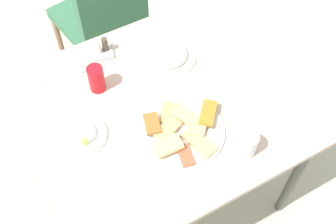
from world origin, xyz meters
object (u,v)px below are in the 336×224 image
paper_napkin (63,75)px  salad_plate_rice (82,134)px  condiment_caddy (102,49)px  salad_plate_greens (171,55)px  dining_chair (104,13)px  dining_table (160,116)px  soda_can (96,79)px  spoon (61,72)px  drinking_glass (247,144)px  pide_platter (182,131)px  fork (64,78)px

paper_napkin → salad_plate_rice: bearing=-98.1°
condiment_caddy → salad_plate_greens: bearing=-35.1°
dining_chair → salad_plate_rice: (-0.42, -0.79, 0.22)m
dining_table → soda_can: soda_can is taller
dining_chair → soda_can: bearing=-114.4°
dining_table → spoon: size_ratio=5.60×
salad_plate_greens → condiment_caddy: condiment_caddy is taller
dining_chair → salad_plate_rice: size_ratio=4.70×
dining_table → condiment_caddy: 0.39m
soda_can → condiment_caddy: (0.10, 0.17, -0.04)m
soda_can → dining_table: bearing=-48.9°
condiment_caddy → salad_plate_rice: bearing=-124.8°
salad_plate_greens → condiment_caddy: size_ratio=1.96×
soda_can → salad_plate_rice: bearing=-128.8°
paper_napkin → condiment_caddy: (0.20, 0.04, 0.02)m
dining_table → salad_plate_rice: bearing=176.5°
drinking_glass → dining_table: bearing=118.2°
dining_table → condiment_caddy: bearing=102.2°
pide_platter → fork: bearing=122.1°
dining_table → salad_plate_rice: (-0.33, 0.02, 0.09)m
drinking_glass → spoon: (-0.46, 0.69, -0.05)m
pide_platter → spoon: size_ratio=1.87×
pide_platter → dining_chair: bearing=85.0°
salad_plate_rice → soda_can: (0.15, 0.18, 0.05)m
dining_table → condiment_caddy: (-0.08, 0.37, 0.10)m
spoon → fork: bearing=-89.3°
salad_plate_rice → soda_can: bearing=51.2°
salad_plate_greens → pide_platter: bearing=-113.0°
salad_plate_rice → condiment_caddy: (0.25, 0.35, 0.01)m
salad_plate_rice → fork: (0.05, 0.30, -0.01)m
dining_chair → drinking_glass: dining_chair is taller
drinking_glass → condiment_caddy: size_ratio=0.92×
dining_table → soda_can: (-0.18, 0.20, 0.14)m
paper_napkin → salad_plate_greens: bearing=-17.0°
salad_plate_greens → fork: size_ratio=1.34×
paper_napkin → soda_can: bearing=-52.4°
salad_plate_rice → fork: 0.30m
fork → condiment_caddy: 0.21m
salad_plate_greens → paper_napkin: salad_plate_greens is taller
dining_chair → paper_napkin: size_ratio=5.82×
dining_chair → fork: size_ratio=5.55×
condiment_caddy → dining_table: bearing=-77.8°
dining_table → spoon: spoon is taller
spoon → condiment_caddy: 0.20m
dining_chair → pide_platter: (-0.08, -0.97, 0.22)m
dining_table → drinking_glass: bearing=-61.8°
drinking_glass → spoon: bearing=123.7°
dining_table → drinking_glass: size_ratio=10.26×
salad_plate_rice → paper_napkin: salad_plate_rice is taller
soda_can → paper_napkin: size_ratio=0.78×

